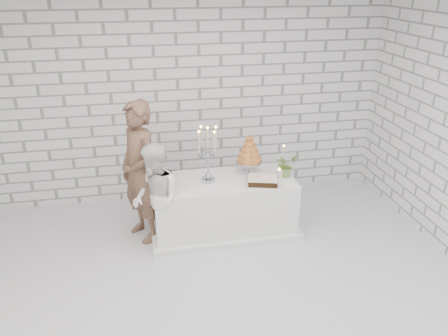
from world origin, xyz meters
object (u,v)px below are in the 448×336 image
cake_table (224,205)px  bride (156,200)px  groom (140,173)px  candelabra (208,155)px  croquembouche (249,154)px

cake_table → bride: size_ratio=1.30×
groom → candelabra: (0.84, -0.08, 0.20)m
croquembouche → bride: bearing=-161.8°
cake_table → candelabra: bearing=-175.1°
bride → croquembouche: size_ratio=2.56×
croquembouche → groom: bearing=-176.9°
bride → candelabra: bearing=98.4°
groom → bride: bearing=-2.9°
bride → candelabra: (0.67, 0.25, 0.42)m
groom → candelabra: size_ratio=2.49×
cake_table → bride: 0.97m
cake_table → groom: size_ratio=0.99×
groom → croquembouche: size_ratio=3.37×
cake_table → croquembouche: croquembouche is taller
cake_table → bride: (-0.88, -0.27, 0.32)m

